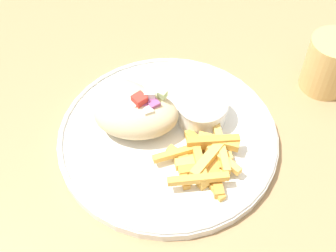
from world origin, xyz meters
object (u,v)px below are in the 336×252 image
object	(u,v)px
plate	(168,136)
pita_sandwich_far	(131,105)
fries_pile	(204,160)
sauce_ramekin	(202,108)
pita_sandwich_near	(136,114)
water_glass	(328,66)

from	to	relation	value
plate	pita_sandwich_far	distance (m)	0.07
fries_pile	sauce_ramekin	distance (m)	0.09
pita_sandwich_far	sauce_ramekin	size ratio (longest dim) A/B	1.83
pita_sandwich_near	fries_pile	size ratio (longest dim) A/B	1.14
sauce_ramekin	pita_sandwich_near	bearing A→B (deg)	-143.66
plate	pita_sandwich_far	world-z (taller)	pita_sandwich_far
sauce_ramekin	fries_pile	bearing A→B (deg)	-66.42
sauce_ramekin	water_glass	bearing A→B (deg)	46.90
pita_sandwich_near	fries_pile	bearing A→B (deg)	-32.10
pita_sandwich_far	water_glass	size ratio (longest dim) A/B	1.52
plate	sauce_ramekin	world-z (taller)	sauce_ramekin
water_glass	pita_sandwich_far	bearing A→B (deg)	-140.73
plate	sauce_ramekin	bearing A→B (deg)	57.43
pita_sandwich_near	pita_sandwich_far	distance (m)	0.02
fries_pile	water_glass	size ratio (longest dim) A/B	1.36
pita_sandwich_far	water_glass	xyz separation A→B (m)	(0.24, 0.20, 0.00)
pita_sandwich_near	pita_sandwich_far	bearing A→B (deg)	114.74
fries_pile	sauce_ramekin	bearing A→B (deg)	113.58
fries_pile	plate	bearing A→B (deg)	157.65
water_glass	sauce_ramekin	bearing A→B (deg)	-133.10
fries_pile	sauce_ramekin	xyz separation A→B (m)	(-0.03, 0.08, 0.01)
pita_sandwich_near	water_glass	distance (m)	0.31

